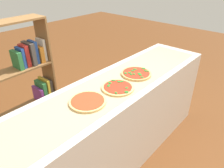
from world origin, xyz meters
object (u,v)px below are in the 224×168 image
(pizza_plain_0, at_px, (88,101))
(bookshelf, at_px, (29,88))
(pizza_spinach_1, at_px, (118,87))
(pizza_spinach_2, at_px, (136,74))

(pizza_plain_0, bearing_deg, bookshelf, 91.64)
(bookshelf, bearing_deg, pizza_plain_0, -88.36)
(pizza_spinach_1, bearing_deg, pizza_plain_0, 173.53)
(pizza_spinach_1, height_order, pizza_spinach_2, pizza_spinach_2)
(pizza_plain_0, relative_size, pizza_spinach_2, 1.00)
(pizza_spinach_1, bearing_deg, pizza_spinach_2, 6.23)
(pizza_plain_0, height_order, pizza_spinach_1, pizza_spinach_1)
(pizza_spinach_1, relative_size, bookshelf, 0.20)
(pizza_spinach_1, xyz_separation_m, bookshelf, (-0.35, 0.97, -0.24))
(pizza_spinach_2, bearing_deg, pizza_plain_0, 179.88)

